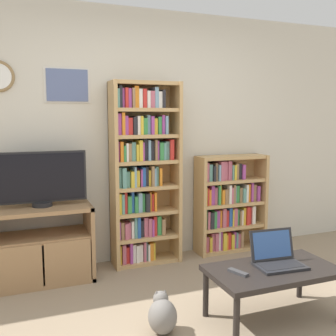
# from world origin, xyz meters

# --- Properties ---
(wall_back) EXTENTS (6.25, 0.09, 2.60)m
(wall_back) POSITION_xyz_m (-0.01, 1.89, 1.30)
(wall_back) COLOR beige
(wall_back) RESTS_ON ground_plane
(tv_stand) EXTENTS (0.91, 0.47, 0.70)m
(tv_stand) POSITION_xyz_m (-0.98, 1.59, 0.35)
(tv_stand) COLOR #9E754C
(tv_stand) RESTS_ON ground_plane
(television) EXTENTS (0.80, 0.18, 0.50)m
(television) POSITION_xyz_m (-0.95, 1.62, 0.95)
(television) COLOR black
(television) RESTS_ON tv_stand
(bookshelf_tall) EXTENTS (0.70, 0.29, 1.86)m
(bookshelf_tall) POSITION_xyz_m (0.03, 1.72, 0.94)
(bookshelf_tall) COLOR tan
(bookshelf_tall) RESTS_ON ground_plane
(bookshelf_short) EXTENTS (0.81, 0.27, 1.08)m
(bookshelf_short) POSITION_xyz_m (1.04, 1.73, 0.53)
(bookshelf_short) COLOR tan
(bookshelf_short) RESTS_ON ground_plane
(coffee_table) EXTENTS (0.97, 0.53, 0.40)m
(coffee_table) POSITION_xyz_m (0.58, 0.25, 0.36)
(coffee_table) COLOR black
(coffee_table) RESTS_ON ground_plane
(laptop) EXTENTS (0.38, 0.30, 0.25)m
(laptop) POSITION_xyz_m (0.64, 0.29, 0.46)
(laptop) COLOR #232326
(laptop) RESTS_ON coffee_table
(remote_near_laptop) EXTENTS (0.10, 0.17, 0.02)m
(remote_near_laptop) POSITION_xyz_m (0.28, 0.25, 0.41)
(remote_near_laptop) COLOR #38383A
(remote_near_laptop) RESTS_ON coffee_table
(cat) EXTENTS (0.23, 0.41, 0.29)m
(cat) POSITION_xyz_m (-0.25, 0.37, 0.13)
(cat) COLOR slate
(cat) RESTS_ON ground_plane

